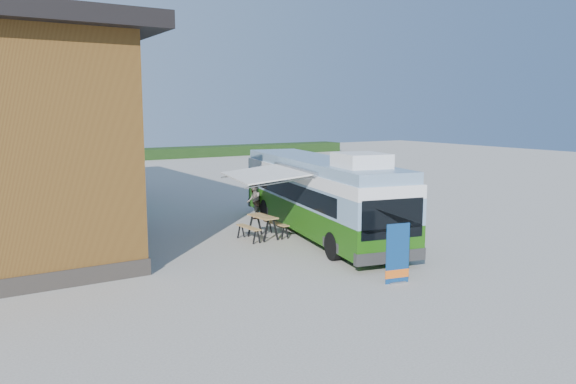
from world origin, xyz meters
TOP-DOWN VIEW (x-y plane):
  - ground at (0.00, 0.00)m, footprint 100.00×100.00m
  - hedge at (8.00, 38.00)m, footprint 40.00×3.00m
  - bus at (0.81, 1.81)m, footprint 4.49×11.35m
  - awning at (-1.39, 1.80)m, footprint 3.11×4.27m
  - banner at (-0.85, -4.42)m, footprint 0.73×0.28m
  - picnic_table at (-1.37, 2.33)m, footprint 1.59×1.43m
  - person_a at (-5.70, 4.68)m, footprint 0.70×0.76m
  - person_b at (0.20, 5.96)m, footprint 0.91×0.97m
  - slurry_tanker at (-5.70, 11.46)m, footprint 3.51×5.79m

SIDE VIEW (x-z plane):
  - ground at x=0.00m, z-range 0.00..0.00m
  - hedge at x=8.00m, z-range 0.00..1.00m
  - picnic_table at x=-1.37m, z-range 0.21..1.08m
  - banner at x=-0.85m, z-range -0.15..1.54m
  - person_b at x=0.20m, z-range 0.00..1.60m
  - person_a at x=-5.70m, z-range 0.00..1.75m
  - slurry_tanker at x=-5.70m, z-range 0.17..2.47m
  - bus at x=0.81m, z-range -0.08..3.33m
  - awning at x=-1.39m, z-range 2.24..2.73m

